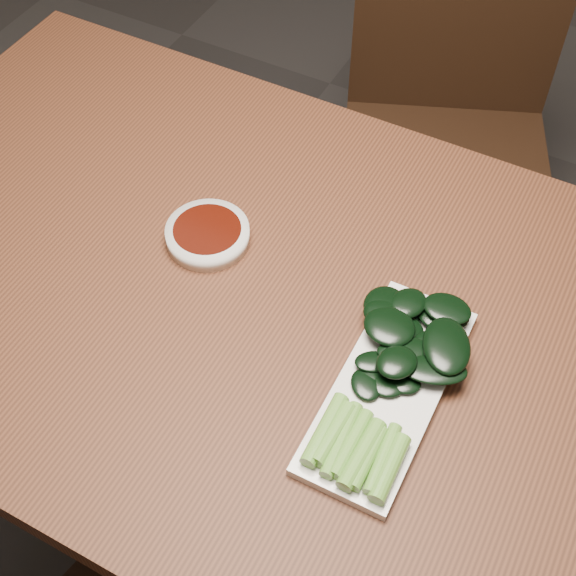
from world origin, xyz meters
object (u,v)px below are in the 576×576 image
at_px(table, 288,335).
at_px(serving_plate, 388,390).
at_px(sauce_bowl, 208,234).
at_px(gai_lan, 395,366).
at_px(chair_far, 448,126).

height_order(table, serving_plate, serving_plate).
bearing_deg(table, sauce_bowl, 162.80).
bearing_deg(gai_lan, sauce_bowl, 164.83).
bearing_deg(serving_plate, sauce_bowl, 161.39).
bearing_deg(gai_lan, table, 166.68).
xyz_separation_m(chair_far, serving_plate, (0.19, -0.81, 0.27)).
distance_m(chair_far, gai_lan, 0.86).
relative_size(table, serving_plate, 4.55).
bearing_deg(sauce_bowl, table, -17.20).
distance_m(sauce_bowl, gai_lan, 0.33).
distance_m(chair_far, sauce_bowl, 0.76).
xyz_separation_m(serving_plate, gai_lan, (-0.00, 0.02, 0.02)).
bearing_deg(chair_far, sauce_bowl, -123.70).
relative_size(table, sauce_bowl, 11.88).
bearing_deg(chair_far, serving_plate, -99.55).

